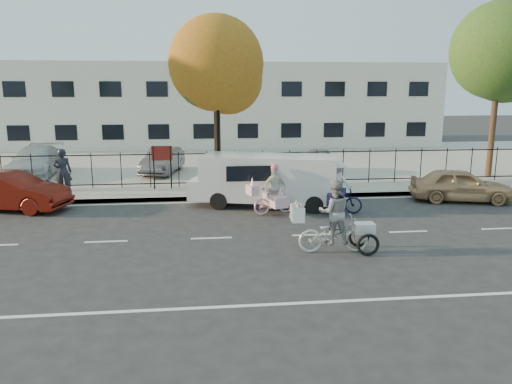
{
  "coord_description": "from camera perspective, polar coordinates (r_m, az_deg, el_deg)",
  "views": [
    {
      "loc": [
        -0.26,
        -14.04,
        4.33
      ],
      "look_at": [
        1.45,
        1.2,
        1.1
      ],
      "focal_mm": 35.0,
      "sensor_mm": 36.0,
      "label": 1
    }
  ],
  "objects": [
    {
      "name": "tree_mid",
      "position": [
        21.42,
        -4.18,
        13.92
      ],
      "size": [
        3.97,
        3.97,
        7.28
      ],
      "color": "#442D1D",
      "rests_on": "ground"
    },
    {
      "name": "zebra_trike",
      "position": [
        13.41,
        8.91,
        -3.72
      ],
      "size": [
        2.28,
        0.89,
        1.95
      ],
      "rotation": [
        0.0,
        0.0,
        1.51
      ],
      "color": "silver",
      "rests_on": "ground"
    },
    {
      "name": "bull_bike",
      "position": [
        17.65,
        9.12,
        0.01
      ],
      "size": [
        2.06,
        1.46,
        1.86
      ],
      "rotation": [
        0.0,
        0.0,
        1.22
      ],
      "color": "#0F1134",
      "rests_on": "ground"
    },
    {
      "name": "ground",
      "position": [
        14.69,
        -5.12,
        -5.3
      ],
      "size": [
        120.0,
        120.0,
        0.0
      ],
      "primitive_type": "plane",
      "color": "#333334"
    },
    {
      "name": "parking_lot",
      "position": [
        29.35,
        -5.84,
        3.5
      ],
      "size": [
        60.0,
        15.6,
        0.15
      ],
      "primitive_type": "cube",
      "color": "#A8A399",
      "rests_on": "ground"
    },
    {
      "name": "lot_car_a",
      "position": [
        26.15,
        -23.84,
        3.22
      ],
      "size": [
        2.15,
        4.86,
        1.39
      ],
      "primitive_type": "imported",
      "rotation": [
        0.0,
        0.0,
        0.04
      ],
      "color": "#B1B5B9",
      "rests_on": "parking_lot"
    },
    {
      "name": "lot_car_d",
      "position": [
        24.63,
        7.03,
        3.49
      ],
      "size": [
        2.51,
        3.88,
        1.23
      ],
      "primitive_type": "imported",
      "rotation": [
        0.0,
        0.0,
        -0.32
      ],
      "color": "#999BA0",
      "rests_on": "parking_lot"
    },
    {
      "name": "gold_sedan",
      "position": [
        20.75,
        22.33,
        0.74
      ],
      "size": [
        3.99,
        2.39,
        1.27
      ],
      "primitive_type": "imported",
      "rotation": [
        0.0,
        0.0,
        1.32
      ],
      "color": "tan",
      "rests_on": "ground"
    },
    {
      "name": "road_markings",
      "position": [
        14.69,
        -5.12,
        -5.28
      ],
      "size": [
        60.0,
        9.52,
        0.01
      ],
      "primitive_type": null,
      "color": "silver",
      "rests_on": "ground"
    },
    {
      "name": "white_van",
      "position": [
        18.29,
        1.2,
        1.56
      ],
      "size": [
        5.71,
        3.07,
        1.89
      ],
      "rotation": [
        0.0,
        0.0,
        -0.28
      ],
      "color": "white",
      "rests_on": "ground"
    },
    {
      "name": "curb",
      "position": [
        19.56,
        -5.49,
        -0.72
      ],
      "size": [
        60.0,
        0.1,
        0.15
      ],
      "primitive_type": "cube",
      "color": "#A8A399",
      "rests_on": "ground"
    },
    {
      "name": "pedestrian",
      "position": [
        20.94,
        -21.22,
        2.15
      ],
      "size": [
        0.76,
        0.59,
        1.85
      ],
      "primitive_type": "imported",
      "rotation": [
        0.0,
        0.0,
        3.38
      ],
      "color": "black",
      "rests_on": "sidewalk"
    },
    {
      "name": "lot_car_c",
      "position": [
        25.04,
        -10.62,
        3.55
      ],
      "size": [
        2.08,
        4.02,
        1.26
      ],
      "primitive_type": "imported",
      "rotation": [
        0.0,
        0.0,
        -0.2
      ],
      "color": "#4E4F55",
      "rests_on": "parking_lot"
    },
    {
      "name": "building",
      "position": [
        39.06,
        -6.11,
        9.89
      ],
      "size": [
        34.0,
        10.0,
        6.0
      ],
      "primitive_type": "cube",
      "color": "silver",
      "rests_on": "ground"
    },
    {
      "name": "iron_fence",
      "position": [
        21.51,
        -5.63,
        2.67
      ],
      "size": [
        58.0,
        0.06,
        1.5
      ],
      "primitive_type": null,
      "color": "black",
      "rests_on": "sidewalk"
    },
    {
      "name": "unicorn_bike",
      "position": [
        17.24,
        2.01,
        -0.42
      ],
      "size": [
        1.8,
        1.3,
        1.77
      ],
      "rotation": [
        0.0,
        0.0,
        1.87
      ],
      "color": "#D9A5BD",
      "rests_on": "ground"
    },
    {
      "name": "street_sign",
      "position": [
        21.1,
        -10.69,
        3.76
      ],
      "size": [
        0.85,
        0.06,
        1.8
      ],
      "color": "black",
      "rests_on": "sidewalk"
    },
    {
      "name": "red_sedan",
      "position": [
        19.82,
        -26.3,
        0.06
      ],
      "size": [
        4.4,
        2.54,
        1.37
      ],
      "primitive_type": "imported",
      "rotation": [
        0.0,
        0.0,
        1.29
      ],
      "color": "#561109",
      "rests_on": "ground"
    },
    {
      "name": "sidewalk",
      "position": [
        20.58,
        -5.54,
        -0.09
      ],
      "size": [
        60.0,
        2.2,
        0.15
      ],
      "primitive_type": "cube",
      "color": "#A8A399",
      "rests_on": "ground"
    },
    {
      "name": "lamppost",
      "position": [
        20.88,
        -4.36,
        8.52
      ],
      "size": [
        0.36,
        0.36,
        4.33
      ],
      "color": "black",
      "rests_on": "sidewalk"
    },
    {
      "name": "tree_east",
      "position": [
        26.3,
        26.28,
        13.81
      ],
      "size": [
        4.48,
        4.48,
        8.21
      ],
      "color": "#442D1D",
      "rests_on": "ground"
    }
  ]
}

